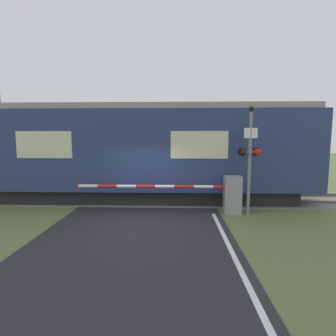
% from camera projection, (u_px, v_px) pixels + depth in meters
% --- Properties ---
extents(ground_plane, '(80.00, 80.00, 0.00)m').
position_uv_depth(ground_plane, '(141.00, 223.00, 8.37)').
color(ground_plane, '#5B6B3D').
extents(track_bed, '(36.00, 3.20, 0.13)m').
position_uv_depth(track_bed, '(151.00, 198.00, 11.72)').
color(track_bed, slate).
rests_on(track_bed, ground_plane).
extents(train, '(21.48, 3.22, 4.04)m').
position_uv_depth(train, '(63.00, 152.00, 11.60)').
color(train, black).
rests_on(train, ground_plane).
extents(crossing_barrier, '(5.96, 0.44, 1.35)m').
position_uv_depth(crossing_barrier, '(220.00, 193.00, 9.39)').
color(crossing_barrier, gray).
rests_on(crossing_barrier, ground_plane).
extents(signal_post, '(0.79, 0.26, 3.77)m').
position_uv_depth(signal_post, '(250.00, 154.00, 9.05)').
color(signal_post, gray).
rests_on(signal_post, ground_plane).
extents(catenary_pole, '(0.20, 1.90, 5.88)m').
position_uv_depth(catenary_pole, '(0.00, 130.00, 13.68)').
color(catenary_pole, slate).
rests_on(catenary_pole, ground_plane).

